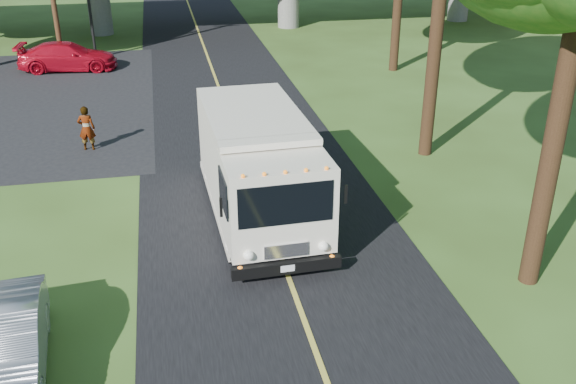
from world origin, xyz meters
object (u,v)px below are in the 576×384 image
object	(u,v)px
red_sedan	(68,56)
pedestrian	(87,128)
step_van	(258,165)
silver_sedan	(4,346)

from	to	relation	value
red_sedan	pedestrian	xyz separation A→B (m)	(1.85, -11.58, 0.11)
step_van	pedestrian	size ratio (longest dim) A/B	4.39
red_sedan	pedestrian	world-z (taller)	pedestrian
red_sedan	silver_sedan	xyz separation A→B (m)	(1.28, -23.21, -0.04)
step_van	pedestrian	xyz separation A→B (m)	(-5.07, 6.21, -0.78)
step_van	silver_sedan	xyz separation A→B (m)	(-5.63, -5.42, -0.93)
step_van	silver_sedan	bearing A→B (deg)	-138.14
red_sedan	silver_sedan	world-z (taller)	red_sedan
step_van	silver_sedan	size ratio (longest dim) A/B	1.78
step_van	pedestrian	bearing A→B (deg)	127.17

